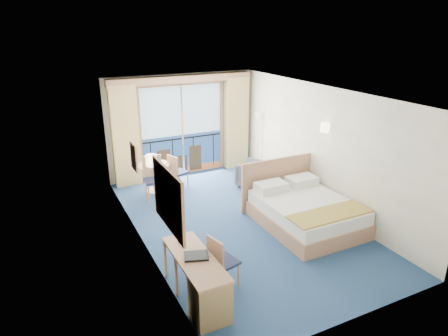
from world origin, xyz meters
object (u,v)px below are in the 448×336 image
Objects in this scene: nightstand at (294,187)px; desk at (207,292)px; bed at (304,210)px; floor_lamp at (258,128)px; desk_chair at (221,260)px; table_chair_a at (176,170)px; table_chair_b at (154,176)px; round_table at (154,171)px; armchair at (252,174)px.

desk is at bearing -141.37° from nightstand.
bed is 1.31× the size of floor_lamp.
desk_chair is at bearing -155.32° from bed.
table_chair_a is 0.75m from table_chair_b.
desk_chair is 4.13m from round_table.
round_table is 0.88× the size of table_chair_a.
bed reaches higher than desk_chair.
table_chair_a reaches higher than nightstand.
bed is at bearing -103.20° from floor_lamp.
desk_chair is at bearing -85.18° from table_chair_b.
desk is at bearing -127.46° from floor_lamp.
table_chair_b is (-2.37, 2.58, 0.27)m from bed.
round_table is (0.20, 4.12, 0.03)m from desk_chair.
round_table is (-2.96, -0.11, -0.71)m from floor_lamp.
round_table is at bearing 82.02° from desk.
table_chair_a is (-1.79, 0.65, 0.18)m from armchair.
floor_lamp is at bearing 76.80° from bed.
bed is at bearing -170.09° from table_chair_a.
bed is at bearing -78.94° from desk_chair.
nightstand is 4.48m from desk.
floor_lamp reaches higher than desk.
floor_lamp is 6.00m from desk.
floor_lamp is 1.09× the size of desk.
floor_lamp is (0.73, 3.11, 0.93)m from bed.
nightstand is at bearing -32.38° from round_table.
bed is 2.76× the size of round_table.
desk_chair is (-2.43, -1.12, 0.18)m from bed.
nightstand is 2.90m from table_chair_a.
desk is 4.21m from table_chair_b.
desk is at bearing -97.98° from round_table.
desk_chair is (-2.52, -3.38, 0.18)m from armchair.
round_table is at bearing 147.62° from nightstand.
bed is 3.38m from table_chair_a.
table_chair_a is at bearing -175.30° from floor_lamp.
bed reaches higher than nightstand.
table_chair_a is (1.18, 4.51, 0.11)m from desk.
bed is 2.68m from desk_chair.
armchair is 2.50m from table_chair_b.
nightstand is 0.78× the size of armchair.
floor_lamp is 2.11× the size of round_table.
table_chair_a reaches higher than desk.
table_chair_b is (-2.99, 1.38, 0.31)m from nightstand.
table_chair_a is at bearing -9.93° from round_table.
desk_chair reaches higher than desk.
round_table is at bearing 126.61° from bed.
bed reaches higher than table_chair_b.
floor_lamp is at bearing 15.50° from table_chair_b.
table_chair_a is (-1.70, 2.91, 0.18)m from bed.
floor_lamp is at bearing -161.88° from armchair.
armchair is at bearing -50.35° from desk_chair.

